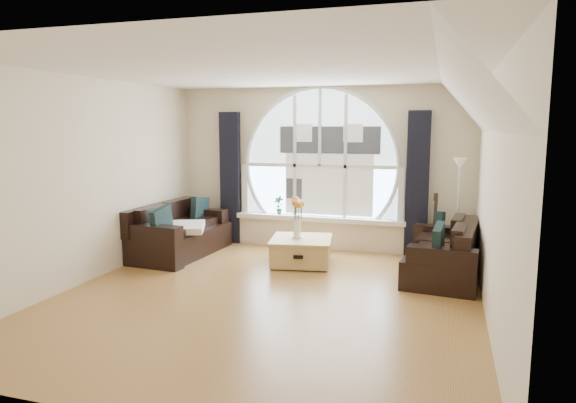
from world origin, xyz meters
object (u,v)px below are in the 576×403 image
(coffee_chest, at_px, (301,250))
(potted_plant, at_px, (279,205))
(vase_flowers, at_px, (297,212))
(floor_lamp, at_px, (458,212))
(guitar, at_px, (435,226))
(sofa_left, at_px, (180,230))
(sofa_right, at_px, (442,249))

(coffee_chest, height_order, potted_plant, potted_plant)
(vase_flowers, xyz_separation_m, floor_lamp, (2.29, 0.68, 0.02))
(guitar, bearing_deg, floor_lamp, -18.80)
(sofa_left, relative_size, sofa_right, 1.09)
(sofa_right, height_order, coffee_chest, sofa_right)
(floor_lamp, bearing_deg, sofa_right, -104.22)
(vase_flowers, bearing_deg, coffee_chest, 0.17)
(floor_lamp, bearing_deg, potted_plant, 172.62)
(vase_flowers, distance_m, floor_lamp, 2.39)
(floor_lamp, distance_m, guitar, 0.45)
(floor_lamp, relative_size, guitar, 1.51)
(coffee_chest, height_order, vase_flowers, vase_flowers)
(sofa_left, distance_m, coffee_chest, 2.04)
(sofa_right, distance_m, coffee_chest, 2.04)
(coffee_chest, relative_size, floor_lamp, 0.55)
(coffee_chest, height_order, floor_lamp, floor_lamp)
(sofa_left, relative_size, potted_plant, 5.78)
(sofa_right, height_order, potted_plant, potted_plant)
(coffee_chest, bearing_deg, floor_lamp, 6.93)
(coffee_chest, height_order, guitar, guitar)
(sofa_left, height_order, potted_plant, potted_plant)
(sofa_right, distance_m, floor_lamp, 0.88)
(sofa_right, height_order, vase_flowers, vase_flowers)
(vase_flowers, bearing_deg, sofa_left, -179.19)
(floor_lamp, height_order, potted_plant, floor_lamp)
(vase_flowers, bearing_deg, guitar, 23.00)
(guitar, bearing_deg, sofa_right, -74.53)
(sofa_right, relative_size, vase_flowers, 2.40)
(guitar, bearing_deg, coffee_chest, -148.61)
(coffee_chest, xyz_separation_m, vase_flowers, (-0.07, -0.00, 0.57))
(vase_flowers, relative_size, potted_plant, 2.21)
(sofa_left, relative_size, floor_lamp, 1.15)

